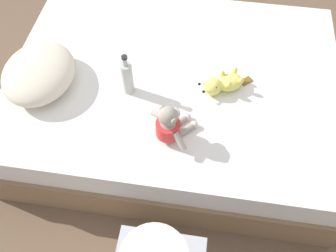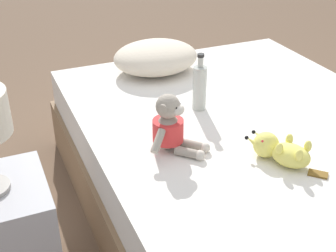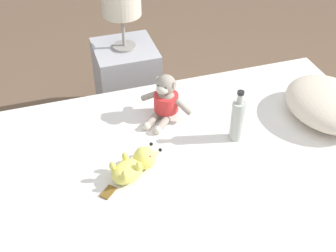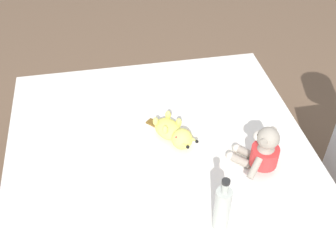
{
  "view_description": "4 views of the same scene",
  "coord_description": "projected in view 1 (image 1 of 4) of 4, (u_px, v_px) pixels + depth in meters",
  "views": [
    {
      "loc": [
        -1.34,
        -0.16,
        2.0
      ],
      "look_at": [
        -0.43,
        -0.02,
        0.58
      ],
      "focal_mm": 36.99,
      "sensor_mm": 36.0,
      "label": 1
    },
    {
      "loc": [
        -1.04,
        -1.46,
        1.45
      ],
      "look_at": [
        -0.43,
        -0.02,
        0.58
      ],
      "focal_mm": 49.19,
      "sensor_mm": 36.0,
      "label": 2
    },
    {
      "loc": [
        1.26,
        -0.55,
        1.86
      ],
      "look_at": [
        -0.26,
        -0.07,
        0.55
      ],
      "focal_mm": 47.47,
      "sensor_mm": 36.0,
      "label": 3
    },
    {
      "loc": [
        0.22,
        1.15,
        1.86
      ],
      "look_at": [
        -0.06,
        -0.31,
        0.54
      ],
      "focal_mm": 44.66,
      "sensor_mm": 36.0,
      "label": 4
    }
  ],
  "objects": [
    {
      "name": "glass_bottle",
      "position": [
        127.0,
        77.0,
        1.85
      ],
      "size": [
        0.06,
        0.06,
        0.27
      ],
      "color": "#B7BCB2",
      "rests_on": "bed"
    },
    {
      "name": "plush_yellow_creature",
      "position": [
        223.0,
        84.0,
        1.9
      ],
      "size": [
        0.22,
        0.31,
        0.1
      ],
      "color": "#EAE066",
      "rests_on": "bed"
    },
    {
      "name": "ground_plane",
      "position": [
        174.0,
        119.0,
        2.41
      ],
      "size": [
        16.0,
        16.0,
        0.0
      ],
      "primitive_type": "plane",
      "color": "brown"
    },
    {
      "name": "pillow",
      "position": [
        39.0,
        73.0,
        1.9
      ],
      "size": [
        0.48,
        0.41,
        0.16
      ],
      "color": "beige",
      "rests_on": "bed"
    },
    {
      "name": "bed",
      "position": [
        174.0,
        99.0,
        2.21
      ],
      "size": [
        1.47,
        1.97,
        0.48
      ],
      "color": "#846647",
      "rests_on": "ground_plane"
    },
    {
      "name": "plush_monkey",
      "position": [
        170.0,
        125.0,
        1.7
      ],
      "size": [
        0.26,
        0.26,
        0.24
      ],
      "color": "#9E9384",
      "rests_on": "bed"
    }
  ]
}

